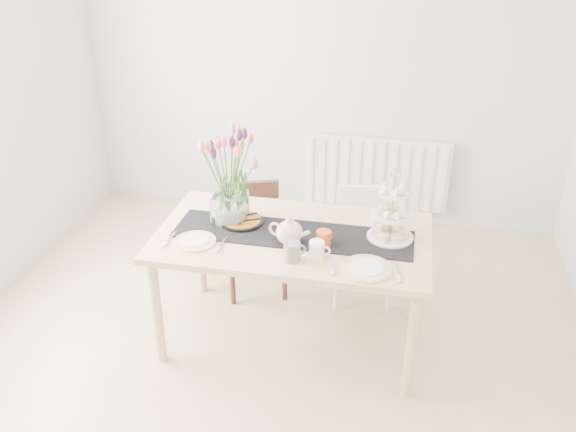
% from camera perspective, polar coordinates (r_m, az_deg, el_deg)
% --- Properties ---
extents(room_shell, '(4.50, 4.50, 4.50)m').
position_cam_1_polar(room_shell, '(2.94, -3.75, 3.47)').
color(room_shell, tan).
rests_on(room_shell, ground).
extents(radiator, '(1.20, 0.08, 0.60)m').
position_cam_1_polar(radiator, '(5.19, 8.28, 4.00)').
color(radiator, white).
rests_on(radiator, room_shell).
extents(dining_table, '(1.60, 0.90, 0.75)m').
position_cam_1_polar(dining_table, '(3.61, 0.45, -2.81)').
color(dining_table, tan).
rests_on(dining_table, ground).
extents(chair_brown, '(0.50, 0.50, 0.76)m').
position_cam_1_polar(chair_brown, '(4.29, -3.18, -1.27)').
color(chair_brown, '#371B14').
rests_on(chair_brown, ground).
extents(chair_white, '(0.45, 0.45, 0.77)m').
position_cam_1_polar(chair_white, '(4.23, 7.05, -1.78)').
color(chair_white, white).
rests_on(chair_white, ground).
extents(table_runner, '(1.40, 0.35, 0.01)m').
position_cam_1_polar(table_runner, '(3.57, 0.45, -1.69)').
color(table_runner, black).
rests_on(table_runner, dining_table).
extents(tulip_vase, '(0.69, 0.69, 0.59)m').
position_cam_1_polar(tulip_vase, '(3.56, -5.65, 4.81)').
color(tulip_vase, silver).
rests_on(tulip_vase, dining_table).
extents(cake_stand, '(0.27, 0.27, 0.39)m').
position_cam_1_polar(cake_stand, '(3.52, 9.64, -0.49)').
color(cake_stand, gold).
rests_on(cake_stand, dining_table).
extents(teapot, '(0.29, 0.26, 0.16)m').
position_cam_1_polar(teapot, '(3.43, 0.13, -1.55)').
color(teapot, silver).
rests_on(teapot, dining_table).
extents(cream_jug, '(0.09, 0.09, 0.08)m').
position_cam_1_polar(cream_jug, '(3.72, 8.36, -0.07)').
color(cream_jug, white).
rests_on(cream_jug, dining_table).
extents(tart_tin, '(0.26, 0.26, 0.03)m').
position_cam_1_polar(tart_tin, '(3.69, -4.32, -0.52)').
color(tart_tin, black).
rests_on(tart_tin, dining_table).
extents(mug_grey, '(0.13, 0.13, 0.11)m').
position_cam_1_polar(mug_grey, '(3.29, 0.38, -3.36)').
color(mug_grey, slate).
rests_on(mug_grey, dining_table).
extents(mug_white, '(0.09, 0.09, 0.10)m').
position_cam_1_polar(mug_white, '(3.32, 2.70, -3.18)').
color(mug_white, white).
rests_on(mug_white, dining_table).
extents(mug_orange, '(0.12, 0.12, 0.10)m').
position_cam_1_polar(mug_orange, '(3.42, 3.35, -2.19)').
color(mug_orange, '#DA4518').
rests_on(mug_orange, dining_table).
extents(plate_left, '(0.26, 0.26, 0.01)m').
position_cam_1_polar(plate_left, '(3.53, -8.69, -2.36)').
color(plate_left, white).
rests_on(plate_left, dining_table).
extents(plate_right, '(0.32, 0.32, 0.01)m').
position_cam_1_polar(plate_right, '(3.26, 7.34, -4.89)').
color(plate_right, silver).
rests_on(plate_right, dining_table).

